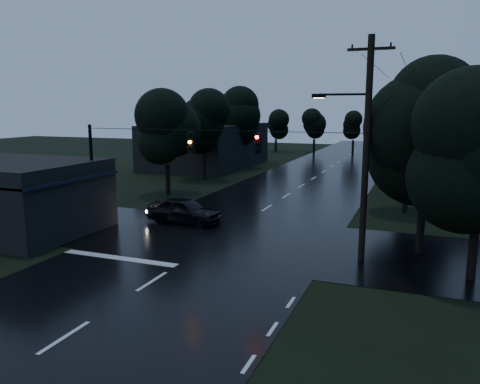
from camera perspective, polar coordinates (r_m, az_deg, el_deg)
The scene contains 17 objects.
ground at distance 15.86m, azimuth -20.59°, elevation -16.32°, with size 160.00×160.00×0.00m, color black.
main_road at distance 42.13m, azimuth 7.50°, elevation 0.70°, with size 12.00×120.00×0.02m, color black.
cross_street at distance 25.40m, azimuth -2.30°, elevation -5.57°, with size 60.00×9.00×0.02m, color black.
building_far_right at distance 44.84m, azimuth 26.52°, elevation 3.13°, with size 10.00×14.00×4.40m, color black.
building_far_left at distance 55.90m, azimuth -4.06°, elevation 5.68°, with size 10.00×16.00×5.00m, color black.
utility_pole_main at distance 21.59m, azimuth 14.92°, elevation 5.49°, with size 3.50×0.30×10.00m.
utility_pole_far at distance 38.54m, azimuth 19.02°, elevation 5.17°, with size 2.00×0.30×7.50m.
anchor_pole_left at distance 27.78m, azimuth -17.54°, elevation 1.66°, with size 0.18×0.18×6.00m, color black.
span_signals at distance 23.35m, azimuth -2.12°, elevation 6.12°, with size 15.00×0.37×1.12m.
tree_corner_near at distance 23.41m, azimuth 21.92°, elevation 7.25°, with size 4.48×4.48×9.44m.
tree_left_a at distance 37.48m, azimuth -8.96°, elevation 7.56°, with size 3.92×3.92×8.26m.
tree_left_b at distance 44.82m, azimuth -4.47°, elevation 8.55°, with size 4.20×4.20×8.85m.
tree_left_c at distance 54.22m, azimuth -0.42°, elevation 9.27°, with size 4.48×4.48×9.44m.
tree_right_a at distance 32.43m, azimuth 19.99°, elevation 7.34°, with size 4.20×4.20×8.85m.
tree_right_b at distance 40.41m, azimuth 21.18°, elevation 8.25°, with size 4.48×4.48×9.44m.
tree_right_c at distance 50.40m, azimuth 21.96°, elevation 8.89°, with size 4.76×4.76×10.03m.
car at distance 28.56m, azimuth -6.82°, elevation -2.24°, with size 1.85×4.59×1.56m, color black.
Camera 1 is at (9.77, -10.40, 6.92)m, focal length 35.00 mm.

